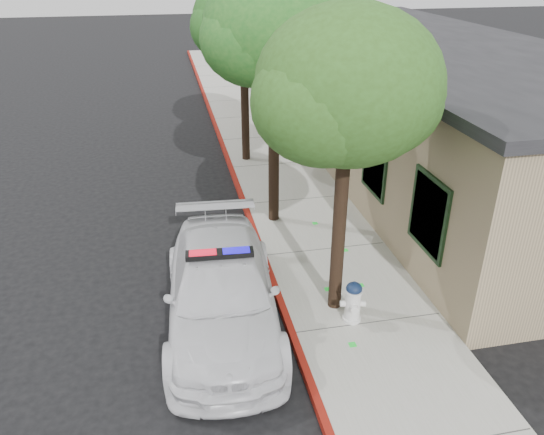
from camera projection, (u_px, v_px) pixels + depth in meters
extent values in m
plane|color=black|center=(290.00, 339.00, 10.38)|extent=(120.00, 120.00, 0.00)
cube|color=#9B9A8D|center=(324.00, 251.00, 13.25)|extent=(3.20, 60.00, 0.15)
cube|color=maroon|center=(264.00, 258.00, 12.97)|extent=(0.14, 60.00, 0.16)
cube|color=tan|center=(417.00, 104.00, 18.52)|extent=(7.00, 20.00, 4.00)
cube|color=black|center=(425.00, 41.00, 17.56)|extent=(7.30, 20.30, 0.24)
cube|color=black|center=(428.00, 214.00, 10.93)|extent=(0.08, 1.48, 1.68)
cube|color=black|center=(375.00, 163.00, 13.55)|extent=(0.08, 1.48, 1.68)
cube|color=black|center=(339.00, 128.00, 16.17)|extent=(0.08, 1.48, 1.68)
cube|color=black|center=(312.00, 103.00, 18.79)|extent=(0.08, 1.48, 1.68)
cube|color=black|center=(293.00, 85.00, 21.41)|extent=(0.08, 1.48, 1.68)
cube|color=black|center=(277.00, 70.00, 24.03)|extent=(0.08, 1.48, 1.68)
cube|color=black|center=(265.00, 58.00, 26.64)|extent=(0.08, 1.48, 1.68)
imported|color=silver|center=(222.00, 290.00, 10.52)|extent=(2.56, 5.54, 1.57)
cube|color=black|center=(220.00, 254.00, 10.13)|extent=(1.22, 0.36, 0.10)
cube|color=red|center=(203.00, 255.00, 10.09)|extent=(0.54, 0.27, 0.11)
cube|color=#190DE5|center=(236.00, 252.00, 10.17)|extent=(0.54, 0.27, 0.11)
cylinder|color=white|center=(352.00, 318.00, 10.67)|extent=(0.38, 0.38, 0.07)
cylinder|color=white|center=(353.00, 305.00, 10.52)|extent=(0.31, 0.31, 0.61)
cylinder|color=white|center=(354.00, 291.00, 10.37)|extent=(0.35, 0.35, 0.04)
ellipsoid|color=#101D3B|center=(354.00, 288.00, 10.34)|extent=(0.32, 0.32, 0.24)
cylinder|color=#101D3B|center=(354.00, 284.00, 10.29)|extent=(0.08, 0.08, 0.07)
cylinder|color=white|center=(343.00, 304.00, 10.51)|extent=(0.15, 0.14, 0.12)
cylinder|color=white|center=(362.00, 303.00, 10.51)|extent=(0.15, 0.14, 0.12)
cylinder|color=white|center=(354.00, 308.00, 10.33)|extent=(0.18, 0.16, 0.15)
cylinder|color=black|center=(339.00, 228.00, 10.30)|extent=(0.27, 0.27, 3.69)
ellipsoid|color=#2D5119|center=(348.00, 86.00, 9.04)|extent=(3.28, 3.28, 2.79)
ellipsoid|color=#2D5119|center=(374.00, 99.00, 9.44)|extent=(2.46, 2.46, 2.09)
ellipsoid|color=#2D5119|center=(325.00, 102.00, 8.87)|extent=(2.56, 2.56, 2.18)
cylinder|color=black|center=(274.00, 149.00, 13.79)|extent=(0.29, 0.29, 4.08)
ellipsoid|color=#1C5C1D|center=(274.00, 27.00, 12.41)|extent=(3.41, 3.41, 2.90)
ellipsoid|color=#1C5C1D|center=(291.00, 39.00, 12.88)|extent=(2.75, 2.75, 2.34)
ellipsoid|color=#1C5C1D|center=(256.00, 39.00, 12.29)|extent=(2.64, 2.64, 2.25)
cylinder|color=black|center=(245.00, 107.00, 18.09)|extent=(0.28, 0.28, 3.77)
ellipsoid|color=#255119|center=(243.00, 19.00, 16.79)|extent=(3.23, 3.23, 2.74)
ellipsoid|color=#255119|center=(261.00, 29.00, 17.04)|extent=(2.47, 2.47, 2.10)
ellipsoid|color=#255119|center=(231.00, 27.00, 16.66)|extent=(2.58, 2.58, 2.19)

